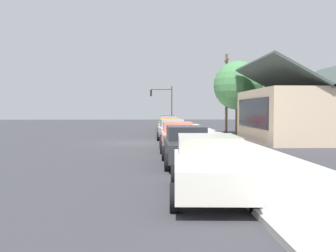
{
  "coord_description": "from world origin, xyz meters",
  "views": [
    {
      "loc": [
        25.94,
        1.36,
        2.29
      ],
      "look_at": [
        -0.89,
        2.36,
        1.12
      ],
      "focal_mm": 40.49,
      "sensor_mm": 36.0,
      "label": 1
    }
  ],
  "objects_px": {
    "car_cherry": "(167,122)",
    "car_ivory": "(209,166)",
    "car_skyblue": "(168,124)",
    "shade_tree": "(238,86)",
    "car_silver": "(172,131)",
    "car_charcoal": "(187,145)",
    "traffic_light_main": "(163,100)",
    "fire_hydrant_red": "(193,134)",
    "car_mustard": "(169,127)",
    "utility_pole_wooden": "(226,92)",
    "car_coral": "(178,136)"
  },
  "relations": [
    {
      "from": "car_cherry",
      "to": "car_ivory",
      "type": "distance_m",
      "value": 33.53
    },
    {
      "from": "car_skyblue",
      "to": "shade_tree",
      "type": "height_order",
      "value": "shade_tree"
    },
    {
      "from": "car_silver",
      "to": "car_charcoal",
      "type": "distance_m",
      "value": 10.85
    },
    {
      "from": "car_silver",
      "to": "traffic_light_main",
      "type": "xyz_separation_m",
      "value": [
        -21.07,
        -0.08,
        2.68
      ]
    },
    {
      "from": "fire_hydrant_red",
      "to": "car_ivory",
      "type": "bearing_deg",
      "value": -4.61
    },
    {
      "from": "traffic_light_main",
      "to": "car_mustard",
      "type": "bearing_deg",
      "value": 0.41
    },
    {
      "from": "car_skyblue",
      "to": "shade_tree",
      "type": "bearing_deg",
      "value": 62.4
    },
    {
      "from": "shade_tree",
      "to": "utility_pole_wooden",
      "type": "distance_m",
      "value": 1.52
    },
    {
      "from": "traffic_light_main",
      "to": "fire_hydrant_red",
      "type": "relative_size",
      "value": 7.32
    },
    {
      "from": "car_cherry",
      "to": "utility_pole_wooden",
      "type": "height_order",
      "value": "utility_pole_wooden"
    },
    {
      "from": "car_silver",
      "to": "shade_tree",
      "type": "relative_size",
      "value": 0.67
    },
    {
      "from": "car_silver",
      "to": "car_ivory",
      "type": "height_order",
      "value": "same"
    },
    {
      "from": "car_mustard",
      "to": "car_coral",
      "type": "height_order",
      "value": "same"
    },
    {
      "from": "utility_pole_wooden",
      "to": "fire_hydrant_red",
      "type": "relative_size",
      "value": 10.56
    },
    {
      "from": "car_coral",
      "to": "utility_pole_wooden",
      "type": "xyz_separation_m",
      "value": [
        -14.61,
        5.53,
        3.11
      ]
    },
    {
      "from": "shade_tree",
      "to": "fire_hydrant_red",
      "type": "xyz_separation_m",
      "value": [
        7.19,
        -4.84,
        -3.97
      ]
    },
    {
      "from": "utility_pole_wooden",
      "to": "car_ivory",
      "type": "bearing_deg",
      "value": -11.86
    },
    {
      "from": "utility_pole_wooden",
      "to": "traffic_light_main",
      "type": "bearing_deg",
      "value": -154.6
    },
    {
      "from": "shade_tree",
      "to": "fire_hydrant_red",
      "type": "distance_m",
      "value": 9.53
    },
    {
      "from": "car_skyblue",
      "to": "car_mustard",
      "type": "bearing_deg",
      "value": -2.0
    },
    {
      "from": "car_mustard",
      "to": "car_silver",
      "type": "bearing_deg",
      "value": -0.62
    },
    {
      "from": "car_charcoal",
      "to": "shade_tree",
      "type": "bearing_deg",
      "value": 160.67
    },
    {
      "from": "traffic_light_main",
      "to": "fire_hydrant_red",
      "type": "xyz_separation_m",
      "value": [
        20.24,
        1.66,
        -2.99
      ]
    },
    {
      "from": "car_coral",
      "to": "shade_tree",
      "type": "bearing_deg",
      "value": 154.96
    },
    {
      "from": "car_cherry",
      "to": "car_ivory",
      "type": "height_order",
      "value": "same"
    },
    {
      "from": "car_ivory",
      "to": "shade_tree",
      "type": "xyz_separation_m",
      "value": [
        -24.62,
        6.25,
        3.66
      ]
    },
    {
      "from": "car_silver",
      "to": "shade_tree",
      "type": "height_order",
      "value": "shade_tree"
    },
    {
      "from": "car_coral",
      "to": "car_ivory",
      "type": "bearing_deg",
      "value": 0.87
    },
    {
      "from": "shade_tree",
      "to": "fire_hydrant_red",
      "type": "bearing_deg",
      "value": -33.96
    },
    {
      "from": "car_coral",
      "to": "fire_hydrant_red",
      "type": "xyz_separation_m",
      "value": [
        -6.28,
        1.53,
        -0.32
      ]
    },
    {
      "from": "car_charcoal",
      "to": "utility_pole_wooden",
      "type": "xyz_separation_m",
      "value": [
        -20.01,
        5.49,
        3.11
      ]
    },
    {
      "from": "car_cherry",
      "to": "car_charcoal",
      "type": "distance_m",
      "value": 27.78
    },
    {
      "from": "car_mustard",
      "to": "car_ivory",
      "type": "xyz_separation_m",
      "value": [
        22.35,
        0.14,
        -0.0
      ]
    },
    {
      "from": "car_mustard",
      "to": "car_charcoal",
      "type": "bearing_deg",
      "value": -0.13
    },
    {
      "from": "car_ivory",
      "to": "shade_tree",
      "type": "relative_size",
      "value": 0.68
    },
    {
      "from": "car_mustard",
      "to": "traffic_light_main",
      "type": "height_order",
      "value": "traffic_light_main"
    },
    {
      "from": "car_coral",
      "to": "traffic_light_main",
      "type": "relative_size",
      "value": 0.84
    },
    {
      "from": "car_skyblue",
      "to": "car_charcoal",
      "type": "xyz_separation_m",
      "value": [
        22.04,
        -0.06,
        -0.0
      ]
    },
    {
      "from": "car_charcoal",
      "to": "traffic_light_main",
      "type": "distance_m",
      "value": 32.04
    },
    {
      "from": "car_skyblue",
      "to": "car_charcoal",
      "type": "distance_m",
      "value": 22.04
    },
    {
      "from": "car_silver",
      "to": "utility_pole_wooden",
      "type": "xyz_separation_m",
      "value": [
        -9.15,
        5.58,
        3.12
      ]
    },
    {
      "from": "car_ivory",
      "to": "fire_hydrant_red",
      "type": "relative_size",
      "value": 6.42
    },
    {
      "from": "utility_pole_wooden",
      "to": "car_silver",
      "type": "bearing_deg",
      "value": -31.37
    },
    {
      "from": "utility_pole_wooden",
      "to": "fire_hydrant_red",
      "type": "distance_m",
      "value": 9.85
    },
    {
      "from": "car_skyblue",
      "to": "fire_hydrant_red",
      "type": "distance_m",
      "value": 10.47
    },
    {
      "from": "car_silver",
      "to": "traffic_light_main",
      "type": "bearing_deg",
      "value": 176.79
    },
    {
      "from": "car_skyblue",
      "to": "utility_pole_wooden",
      "type": "relative_size",
      "value": 0.62
    },
    {
      "from": "car_skyblue",
      "to": "traffic_light_main",
      "type": "bearing_deg",
      "value": -179.41
    },
    {
      "from": "car_skyblue",
      "to": "traffic_light_main",
      "type": "xyz_separation_m",
      "value": [
        -9.88,
        -0.23,
        2.68
      ]
    },
    {
      "from": "car_charcoal",
      "to": "traffic_light_main",
      "type": "xyz_separation_m",
      "value": [
        -31.93,
        -0.17,
        2.68
      ]
    }
  ]
}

